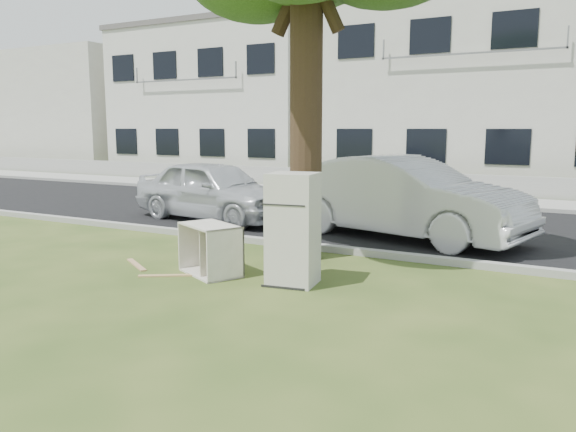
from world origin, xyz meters
The scene contains 16 objects.
ground centered at (0.00, 0.00, 0.00)m, with size 120.00×120.00×0.00m, color #2F4518.
road centered at (0.00, 6.00, 0.01)m, with size 120.00×7.00×0.01m, color black.
kerb_near centered at (0.00, 2.45, 0.00)m, with size 120.00×0.18×0.12m, color gray.
kerb_far centered at (0.00, 9.55, 0.00)m, with size 120.00×0.18×0.12m, color gray.
sidewalk centered at (0.00, 11.00, 0.01)m, with size 120.00×2.80×0.01m, color gray.
low_wall centered at (0.00, 12.60, 0.35)m, with size 120.00×0.15×0.70m, color gray.
townhouse_left centered at (-12.00, 17.50, 3.52)m, with size 10.20×8.16×7.04m.
townhouse_center centered at (0.00, 17.50, 3.72)m, with size 11.22×8.16×7.44m.
filler_left centered at (-26.00, 18.00, 3.20)m, with size 16.00×9.00×6.40m, color beige.
fridge centered at (0.17, 0.25, 0.80)m, with size 0.66×0.61×1.60m, color beige.
cabinet centered at (-1.21, 0.15, 0.39)m, with size 1.00×0.62×0.78m, color white.
plank_a centered at (-1.60, -0.22, 0.01)m, with size 1.11×0.09×0.02m, color tan.
plank_b centered at (-2.60, 0.01, 0.01)m, with size 0.91×0.09×0.02m, color tan.
plank_c centered at (-1.60, 0.88, 0.01)m, with size 0.82×0.09×0.02m, color tan.
car_center centered at (0.54, 4.35, 0.83)m, with size 1.76×5.04×1.66m, color silver.
car_left centered at (-4.16, 4.39, 0.74)m, with size 1.74×4.32×1.47m, color silver.
Camera 1 is at (3.80, -6.70, 2.22)m, focal length 35.00 mm.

